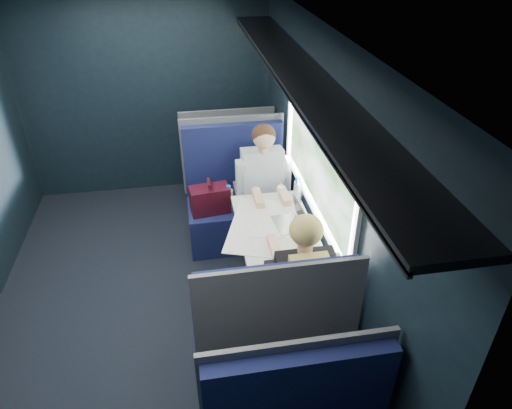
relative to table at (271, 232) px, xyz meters
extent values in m
cube|color=black|center=(-1.03, 0.00, -0.67)|extent=(2.80, 4.20, 0.01)
cube|color=black|center=(0.42, 0.00, 0.49)|extent=(0.10, 4.20, 2.30)
cube|color=black|center=(-1.03, 2.15, 0.49)|extent=(2.80, 0.10, 2.30)
cube|color=silver|center=(-1.03, 0.00, 1.69)|extent=(2.80, 4.20, 0.10)
cube|color=beige|center=(0.35, 0.00, 1.08)|extent=(0.03, 1.84, 0.07)
cube|color=beige|center=(0.35, 0.00, 0.23)|extent=(0.03, 1.84, 0.07)
cube|color=beige|center=(0.35, -0.89, 0.66)|extent=(0.03, 0.07, 0.78)
cube|color=beige|center=(0.35, 0.89, 0.66)|extent=(0.03, 0.07, 0.78)
cube|color=black|center=(0.19, 0.00, 1.32)|extent=(0.36, 4.10, 0.04)
cube|color=black|center=(0.02, 0.00, 1.30)|extent=(0.02, 4.10, 0.03)
cube|color=red|center=(0.35, 0.00, 1.23)|extent=(0.01, 0.10, 0.12)
cylinder|color=#54565E|center=(-0.15, 0.00, -0.31)|extent=(0.08, 0.08, 0.70)
cube|color=silver|center=(0.03, 0.00, 0.06)|extent=(0.62, 1.00, 0.04)
cube|color=#0D123C|center=(-0.18, 0.78, -0.44)|extent=(1.00, 0.50, 0.45)
cube|color=#0D123C|center=(-0.18, 1.08, 0.16)|extent=(1.00, 0.10, 0.75)
cube|color=#54565E|center=(-0.18, 1.14, 0.19)|extent=(1.04, 0.03, 0.82)
cube|color=#54565E|center=(-0.18, 0.73, -0.11)|extent=(0.06, 0.40, 0.20)
cube|color=#400D1B|center=(-0.46, 0.73, -0.08)|extent=(0.40, 0.25, 0.27)
cylinder|color=#400D1B|center=(-0.46, 0.73, 0.11)|extent=(0.05, 0.16, 0.03)
cylinder|color=silver|center=(-0.28, 0.71, -0.10)|extent=(0.08, 0.08, 0.23)
cylinder|color=blue|center=(-0.28, 0.71, 0.04)|extent=(0.05, 0.05, 0.05)
cube|color=#0D123C|center=(-0.18, -0.78, -0.44)|extent=(1.00, 0.50, 0.45)
cube|color=#0D123C|center=(-0.18, -1.08, 0.16)|extent=(1.00, 0.10, 0.75)
cube|color=#54565E|center=(-0.18, -1.14, 0.19)|extent=(1.04, 0.03, 0.82)
cube|color=#54565E|center=(-0.18, -0.73, -0.11)|extent=(0.06, 0.40, 0.20)
cube|color=#0D123C|center=(-0.18, 1.88, -0.44)|extent=(1.00, 0.40, 0.45)
cube|color=#0D123C|center=(-0.18, 1.64, 0.12)|extent=(1.00, 0.10, 0.66)
cube|color=#54565E|center=(-0.18, 1.59, 0.14)|extent=(1.04, 0.03, 0.72)
cube|color=#0D123C|center=(-0.18, -1.64, 0.12)|extent=(1.00, 0.10, 0.66)
cube|color=#54565E|center=(-0.18, -1.59, 0.14)|extent=(1.04, 0.03, 0.72)
cube|color=black|center=(0.07, 0.64, -0.13)|extent=(0.36, 0.44, 0.16)
cube|color=black|center=(0.07, 0.44, -0.44)|extent=(0.32, 0.12, 0.45)
cube|color=silver|center=(0.07, 0.80, 0.12)|extent=(0.40, 0.29, 0.53)
cylinder|color=#D8A88C|center=(0.07, 0.76, 0.40)|extent=(0.10, 0.10, 0.06)
sphere|color=#D8A88C|center=(0.07, 0.74, 0.53)|extent=(0.21, 0.21, 0.21)
sphere|color=#382114|center=(0.07, 0.76, 0.55)|extent=(0.22, 0.22, 0.22)
cube|color=silver|center=(-0.15, 0.76, 0.12)|extent=(0.09, 0.12, 0.34)
cube|color=silver|center=(0.29, 0.76, 0.12)|extent=(0.09, 0.12, 0.34)
cube|color=black|center=(0.07, -0.64, -0.13)|extent=(0.36, 0.44, 0.16)
cube|color=black|center=(0.07, -0.44, -0.44)|extent=(0.32, 0.12, 0.45)
cube|color=black|center=(0.07, -0.80, 0.12)|extent=(0.40, 0.29, 0.53)
cylinder|color=#D8A88C|center=(0.07, -0.76, 0.40)|extent=(0.10, 0.10, 0.06)
sphere|color=#D8A88C|center=(0.07, -0.74, 0.53)|extent=(0.21, 0.21, 0.21)
sphere|color=tan|center=(0.07, -0.76, 0.55)|extent=(0.22, 0.22, 0.22)
cube|color=black|center=(-0.15, -0.76, 0.12)|extent=(0.09, 0.12, 0.34)
cube|color=black|center=(0.29, -0.76, 0.12)|extent=(0.09, 0.12, 0.34)
cube|color=tan|center=(0.07, -0.86, 0.24)|extent=(0.26, 0.07, 0.36)
cube|color=white|center=(-0.06, -0.02, 0.08)|extent=(0.79, 0.95, 0.01)
cube|color=silver|center=(0.13, -0.03, 0.08)|extent=(0.24, 0.30, 0.01)
cube|color=silver|center=(0.23, -0.03, 0.19)|extent=(0.04, 0.28, 0.20)
cube|color=black|center=(0.23, -0.03, 0.19)|extent=(0.03, 0.25, 0.16)
cylinder|color=silver|center=(0.30, 0.32, 0.17)|extent=(0.07, 0.07, 0.20)
cylinder|color=blue|center=(0.30, 0.32, 0.29)|extent=(0.04, 0.04, 0.04)
cylinder|color=white|center=(0.17, 0.44, 0.12)|extent=(0.07, 0.07, 0.09)
camera|label=1|loc=(-0.65, -3.05, 2.27)|focal=32.00mm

